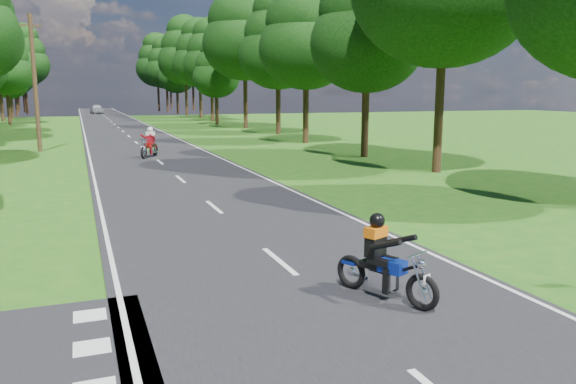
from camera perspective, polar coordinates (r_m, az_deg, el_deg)
name	(u,v)px	position (r m, az deg, el deg)	size (l,w,h in m)	color
ground	(317,293)	(10.11, 2.99, -10.26)	(160.00, 160.00, 0.00)	#1C5714
main_road	(118,128)	(58.91, -16.86, 6.28)	(7.00, 140.00, 0.02)	black
road_markings	(118,129)	(57.03, -16.87, 6.18)	(7.40, 140.00, 0.01)	silver
treeline	(121,50)	(69.11, -16.58, 13.65)	(40.00, 115.35, 14.78)	black
telegraph_pole	(35,82)	(36.75, -24.32, 10.11)	(1.20, 0.26, 8.00)	#382616
rider_near_blue	(386,257)	(9.71, 9.89, -6.53)	(0.59, 1.77, 1.48)	navy
rider_far_red	(149,142)	(31.43, -13.93, 4.94)	(0.65, 1.96, 1.64)	#B2120D
distant_car	(97,109)	(97.81, -18.87, 7.98)	(1.80, 4.46, 1.52)	silver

